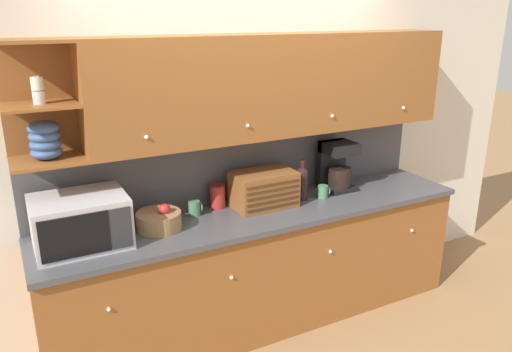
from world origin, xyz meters
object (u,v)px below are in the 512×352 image
Objects in this scene: mug at (323,192)px; coffee_maker at (337,165)px; microwave at (80,222)px; fruit_basket at (159,220)px; wine_bottle at (302,182)px; storage_canister at (218,196)px; bread_box at (264,189)px; mug_blue_second at (195,208)px.

mug is 0.26× the size of coffee_maker.
mug is (1.79, -0.00, -0.11)m from microwave.
mug is (1.30, -0.02, -0.01)m from fruit_basket.
wine_bottle is at bearing 163.73° from mug.
mug is (0.80, -0.20, -0.04)m from storage_canister.
coffee_maker is at bearing 12.06° from wine_bottle.
bread_box is (0.81, 0.04, 0.07)m from fruit_basket.
bread_box is at bearing -23.38° from storage_canister.
microwave is at bearing 179.89° from mug.
coffee_maker is at bearing 3.60° from microwave.
wine_bottle is (0.64, -0.15, 0.05)m from storage_canister.
mug_blue_second is (0.78, 0.13, -0.10)m from microwave.
microwave is at bearing -169.02° from storage_canister.
fruit_basket is at bearing -159.16° from mug_blue_second.
fruit_basket reaches higher than mug.
wine_bottle reaches higher than fruit_basket.
storage_canister is at bearing 17.76° from mug_blue_second.
storage_canister is at bearing 10.98° from microwave.
coffee_maker is at bearing 30.78° from mug.
microwave is at bearing -170.84° from mug_blue_second.
fruit_basket is 0.81m from bread_box.
mug is (1.01, -0.13, -0.00)m from mug_blue_second.
mug_blue_second is 0.53m from bread_box.
coffee_maker is at bearing -0.00° from mug_blue_second.
microwave reaches higher than wine_bottle.
mug is at bearing -7.37° from mug_blue_second.
storage_canister is 1.77× the size of mug.
microwave reaches higher than mug_blue_second.
coffee_maker is at bearing 4.20° from fruit_basket.
wine_bottle is 0.39m from coffee_maker.
microwave is 1.01m from storage_canister.
microwave is at bearing -178.43° from wine_bottle.
coffee_maker is at bearing -3.67° from storage_canister.
mug_blue_second is 0.28× the size of coffee_maker.
bread_box reaches higher than fruit_basket.
fruit_basket is 0.94× the size of wine_bottle.
storage_canister is at bearing 166.31° from mug.
coffee_maker reaches higher than mug.
storage_canister is 0.39× the size of bread_box.
mug_blue_second is at bearing -162.24° from storage_canister.
mug_blue_second is at bearing 172.63° from mug.
microwave is 1.87× the size of fruit_basket.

